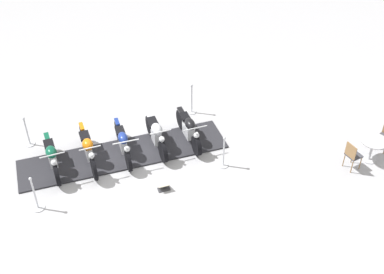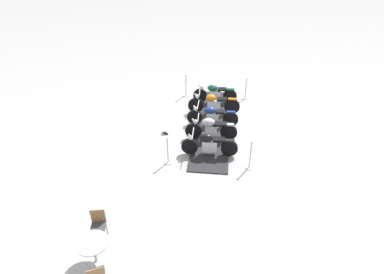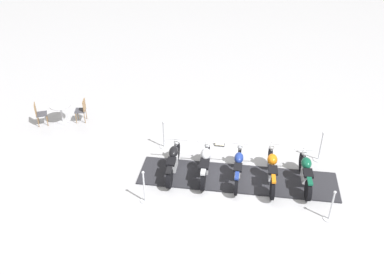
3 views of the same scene
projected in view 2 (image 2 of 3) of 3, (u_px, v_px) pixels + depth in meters
name	position (u px, v px, depth m)	size (l,w,h in m)	color
ground_plane	(212.00, 126.00, 14.50)	(80.00, 80.00, 0.00)	#B2B2B7
display_platform	(212.00, 125.00, 14.48)	(6.47, 1.48, 0.05)	#28282D
motorcycle_forest	(214.00, 93.00, 15.97)	(1.99, 0.97, 0.97)	black
motorcycle_copper	(213.00, 103.00, 15.08)	(2.24, 0.98, 1.03)	black
motorcycle_navy	(212.00, 115.00, 14.21)	(2.13, 0.95, 0.97)	black
motorcycle_chrome	(211.00, 128.00, 13.32)	(2.01, 0.90, 0.98)	black
motorcycle_black	(209.00, 144.00, 12.45)	(2.05, 0.99, 0.93)	black
stanchion_right_rear	(168.00, 154.00, 12.15)	(0.31, 0.31, 1.11)	silver
stanchion_left_rear	(250.00, 159.00, 11.87)	(0.30, 0.30, 1.15)	silver
stanchion_right_front	(186.00, 89.00, 16.70)	(0.35, 0.35, 1.15)	silver
stanchion_left_front	(245.00, 92.00, 16.44)	(0.32, 0.32, 1.07)	silver
info_placard	(166.00, 131.00, 14.01)	(0.33, 0.40, 0.23)	#333338
cafe_table	(93.00, 247.00, 8.52)	(0.83, 0.83, 0.76)	#B7B7BC
cafe_chair_near_table	(98.00, 223.00, 9.22)	(0.54, 0.54, 0.94)	olive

